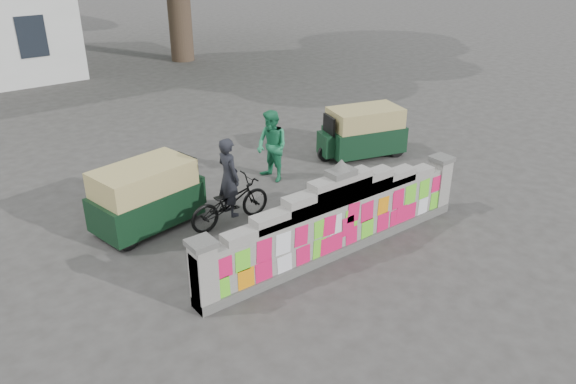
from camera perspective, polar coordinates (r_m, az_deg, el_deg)
name	(u,v)px	position (r m, az deg, el deg)	size (l,w,h in m)	color
ground	(337,252)	(11.39, 5.05, -6.09)	(100.00, 100.00, 0.00)	#383533
parapet_wall	(339,219)	(11.01, 5.22, -2.77)	(6.48, 0.44, 2.01)	#4C4C49
cyclist_bike	(230,203)	(12.21, -5.91, -1.07)	(0.68, 1.95, 1.03)	black
cyclist_rider	(229,188)	(12.06, -5.99, 0.44)	(0.63, 0.42, 1.74)	black
pedestrian	(272,146)	(14.18, -1.65, 4.67)	(0.89, 0.69, 1.83)	#248756
rickshaw_left	(148,195)	(12.32, -14.05, -0.30)	(2.66, 1.59, 1.43)	black
rickshaw_right	(362,131)	(15.98, 7.57, 6.13)	(2.58, 1.68, 1.38)	black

